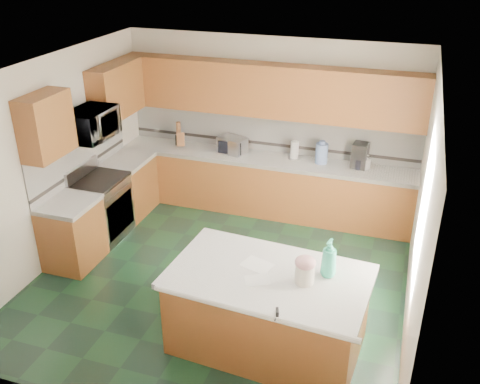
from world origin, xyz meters
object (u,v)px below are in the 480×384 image
at_px(treat_jar, 305,274).
at_px(knife_block, 181,139).
at_px(island_base, 268,312).
at_px(toaster_oven, 232,145).
at_px(island_top, 269,277).
at_px(coffee_maker, 360,155).
at_px(soap_bottle_island, 329,258).

height_order(treat_jar, knife_block, knife_block).
relative_size(island_base, toaster_oven, 4.63).
distance_m(island_base, toaster_oven, 3.40).
relative_size(island_base, island_top, 0.95).
height_order(toaster_oven, coffee_maker, coffee_maker).
relative_size(island_base, knife_block, 8.78).
xyz_separation_m(treat_jar, coffee_maker, (0.16, 3.08, 0.09)).
bearing_deg(island_top, toaster_oven, 119.49).
bearing_deg(coffee_maker, soap_bottle_island, -83.88).
height_order(treat_jar, coffee_maker, coffee_maker).
xyz_separation_m(island_base, coffee_maker, (0.53, 3.05, 0.68)).
distance_m(island_top, treat_jar, 0.40).
relative_size(treat_jar, soap_bottle_island, 0.49).
bearing_deg(knife_block, coffee_maker, -21.02).
bearing_deg(island_top, soap_bottle_island, 21.09).
bearing_deg(soap_bottle_island, island_top, -147.88).
bearing_deg(toaster_oven, coffee_maker, 18.67).
bearing_deg(knife_block, soap_bottle_island, -66.22).
bearing_deg(island_base, coffee_maker, 84.20).
relative_size(island_top, toaster_oven, 4.87).
relative_size(island_top, treat_jar, 10.12).
distance_m(knife_block, coffee_maker, 2.85).
relative_size(island_base, treat_jar, 9.62).
bearing_deg(coffee_maker, knife_block, -174.05).
relative_size(island_top, coffee_maker, 5.47).
xyz_separation_m(soap_bottle_island, coffee_maker, (-0.04, 2.88, -0.02)).
xyz_separation_m(island_top, knife_block, (-2.32, 3.02, 0.14)).
relative_size(island_top, soap_bottle_island, 4.91).
xyz_separation_m(island_top, soap_bottle_island, (0.57, 0.17, 0.24)).
height_order(island_top, coffee_maker, coffee_maker).
relative_size(soap_bottle_island, coffee_maker, 1.11).
relative_size(knife_block, coffee_maker, 0.59).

